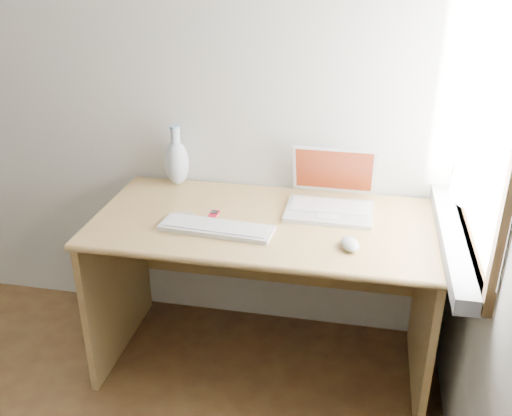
% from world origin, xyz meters
% --- Properties ---
extents(back_wall, '(3.50, 0.04, 2.60)m').
position_xyz_m(back_wall, '(0.00, 1.75, 1.30)').
color(back_wall, beige).
rests_on(back_wall, floor).
extents(window, '(0.11, 0.99, 1.10)m').
position_xyz_m(window, '(1.72, 1.30, 1.28)').
color(window, white).
rests_on(window, right_wall).
extents(desk, '(1.42, 0.71, 0.75)m').
position_xyz_m(desk, '(0.94, 1.46, 0.53)').
color(desk, tan).
rests_on(desk, floor).
extents(laptop, '(0.37, 0.31, 0.25)m').
position_xyz_m(laptop, '(1.20, 1.54, 0.81)').
color(laptop, silver).
rests_on(laptop, desk).
extents(external_keyboard, '(0.47, 0.17, 0.02)m').
position_xyz_m(external_keyboard, '(0.77, 1.25, 0.76)').
color(external_keyboard, silver).
rests_on(external_keyboard, desk).
extents(mouse, '(0.10, 0.13, 0.04)m').
position_xyz_m(mouse, '(1.31, 1.20, 0.77)').
color(mouse, silver).
rests_on(mouse, desk).
extents(ipod, '(0.04, 0.08, 0.01)m').
position_xyz_m(ipod, '(0.72, 1.38, 0.76)').
color(ipod, '#B40C26').
rests_on(ipod, desk).
extents(cable_coil, '(0.11, 0.11, 0.01)m').
position_xyz_m(cable_coil, '(0.60, 1.33, 0.75)').
color(cable_coil, silver).
rests_on(cable_coil, desk).
extents(remote, '(0.04, 0.08, 0.01)m').
position_xyz_m(remote, '(0.71, 1.32, 0.75)').
color(remote, silver).
rests_on(remote, desk).
extents(vase, '(0.11, 0.11, 0.29)m').
position_xyz_m(vase, '(0.47, 1.68, 0.87)').
color(vase, silver).
rests_on(vase, desk).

